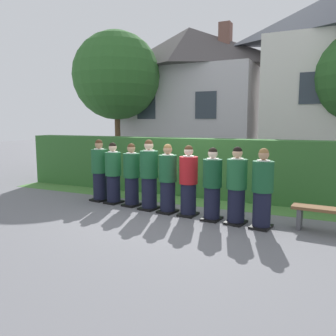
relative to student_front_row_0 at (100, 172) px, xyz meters
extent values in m
plane|color=slate|center=(2.19, -0.32, -0.79)|extent=(60.00, 60.00, 0.00)
cylinder|color=black|center=(0.00, 0.00, -0.41)|extent=(0.36, 0.36, 0.76)
cube|color=black|center=(0.00, 0.00, -0.76)|extent=(0.45, 0.53, 0.05)
cylinder|color=#1E5B33|center=(0.00, 0.00, 0.29)|extent=(0.43, 0.43, 0.63)
cylinder|color=white|center=(0.00, 0.00, 0.61)|extent=(0.27, 0.27, 0.03)
cube|color=navy|center=(0.03, 0.20, 0.41)|extent=(0.04, 0.02, 0.28)
sphere|color=tan|center=(0.00, 0.00, 0.73)|extent=(0.21, 0.21, 0.21)
sphere|color=#472D19|center=(0.00, 0.00, 0.77)|extent=(0.20, 0.20, 0.20)
cube|color=white|center=(0.04, 0.27, 0.19)|extent=(0.15, 0.03, 0.20)
cylinder|color=black|center=(0.51, -0.10, -0.42)|extent=(0.35, 0.35, 0.73)
cube|color=black|center=(0.51, -0.10, -0.76)|extent=(0.41, 0.49, 0.05)
cylinder|color=#1E5B33|center=(0.51, -0.10, 0.25)|extent=(0.41, 0.41, 0.60)
cylinder|color=white|center=(0.51, -0.10, 0.55)|extent=(0.26, 0.26, 0.03)
cube|color=gold|center=(0.53, 0.10, 0.37)|extent=(0.04, 0.02, 0.27)
sphere|color=beige|center=(0.51, -0.10, 0.67)|extent=(0.21, 0.21, 0.21)
sphere|color=black|center=(0.51, -0.10, 0.71)|extent=(0.19, 0.19, 0.19)
cylinder|color=black|center=(1.09, -0.14, -0.42)|extent=(0.35, 0.35, 0.73)
cube|color=black|center=(1.09, -0.14, -0.76)|extent=(0.43, 0.51, 0.05)
cylinder|color=#19512D|center=(1.09, -0.14, 0.24)|extent=(0.41, 0.41, 0.60)
cylinder|color=white|center=(1.09, -0.14, 0.55)|extent=(0.26, 0.26, 0.03)
cube|color=#236038|center=(1.12, 0.06, 0.36)|extent=(0.04, 0.02, 0.26)
sphere|color=tan|center=(1.09, -0.14, 0.67)|extent=(0.21, 0.21, 0.21)
sphere|color=#472D19|center=(1.09, -0.14, 0.70)|extent=(0.19, 0.19, 0.19)
cube|color=white|center=(1.13, 0.13, 0.15)|extent=(0.15, 0.03, 0.20)
cylinder|color=black|center=(1.65, -0.26, -0.40)|extent=(0.37, 0.37, 0.78)
cube|color=black|center=(1.65, -0.26, -0.76)|extent=(0.45, 0.53, 0.05)
cylinder|color=#19512D|center=(1.65, -0.26, 0.32)|extent=(0.44, 0.44, 0.64)
cylinder|color=white|center=(1.65, -0.26, 0.64)|extent=(0.27, 0.27, 0.03)
cube|color=navy|center=(1.68, -0.05, 0.44)|extent=(0.04, 0.02, 0.28)
sphere|color=beige|center=(1.65, -0.26, 0.77)|extent=(0.22, 0.22, 0.22)
sphere|color=#472D19|center=(1.65, -0.26, 0.81)|extent=(0.20, 0.20, 0.20)
cube|color=white|center=(1.69, 0.02, 0.22)|extent=(0.15, 0.03, 0.20)
cylinder|color=black|center=(2.19, -0.34, -0.42)|extent=(0.35, 0.35, 0.74)
cube|color=black|center=(2.19, -0.34, -0.76)|extent=(0.44, 0.51, 0.05)
cylinder|color=#19512D|center=(2.19, -0.34, 0.26)|extent=(0.42, 0.42, 0.61)
cylinder|color=white|center=(2.19, -0.34, 0.57)|extent=(0.26, 0.26, 0.03)
cube|color=navy|center=(2.22, -0.15, 0.38)|extent=(0.04, 0.02, 0.27)
sphere|color=tan|center=(2.19, -0.34, 0.69)|extent=(0.21, 0.21, 0.21)
sphere|color=olive|center=(2.19, -0.34, 0.73)|extent=(0.19, 0.19, 0.19)
cube|color=white|center=(2.23, -0.08, 0.17)|extent=(0.15, 0.03, 0.20)
cylinder|color=black|center=(2.72, -0.38, -0.42)|extent=(0.35, 0.35, 0.74)
cube|color=black|center=(2.72, -0.38, -0.76)|extent=(0.40, 0.48, 0.05)
cylinder|color=#AD191E|center=(2.72, -0.38, 0.25)|extent=(0.42, 0.42, 0.61)
cylinder|color=white|center=(2.72, -0.38, 0.56)|extent=(0.26, 0.26, 0.03)
cube|color=gold|center=(2.74, -0.18, 0.37)|extent=(0.04, 0.01, 0.27)
sphere|color=beige|center=(2.72, -0.38, 0.68)|extent=(0.21, 0.21, 0.21)
sphere|color=#472D19|center=(2.72, -0.38, 0.72)|extent=(0.19, 0.19, 0.19)
cube|color=white|center=(2.74, -0.11, 0.16)|extent=(0.15, 0.02, 0.20)
cylinder|color=black|center=(3.32, -0.50, -0.43)|extent=(0.35, 0.35, 0.72)
cube|color=black|center=(3.32, -0.50, -0.76)|extent=(0.41, 0.49, 0.05)
cylinder|color=#144728|center=(3.32, -0.50, 0.24)|extent=(0.41, 0.41, 0.60)
cylinder|color=white|center=(3.32, -0.50, 0.54)|extent=(0.25, 0.25, 0.03)
cube|color=gold|center=(3.34, -0.30, 0.36)|extent=(0.04, 0.02, 0.26)
sphere|color=beige|center=(3.32, -0.50, 0.66)|extent=(0.20, 0.20, 0.20)
sphere|color=black|center=(3.32, -0.50, 0.69)|extent=(0.19, 0.19, 0.19)
cylinder|color=black|center=(3.86, -0.54, -0.42)|extent=(0.35, 0.35, 0.74)
cube|color=black|center=(3.86, -0.54, -0.76)|extent=(0.44, 0.52, 0.05)
cylinder|color=#1E5B33|center=(3.86, -0.54, 0.26)|extent=(0.42, 0.42, 0.61)
cylinder|color=white|center=(3.86, -0.54, 0.57)|extent=(0.26, 0.26, 0.03)
cube|color=gold|center=(3.89, -0.34, 0.38)|extent=(0.04, 0.02, 0.27)
sphere|color=tan|center=(3.86, -0.54, 0.69)|extent=(0.21, 0.21, 0.21)
sphere|color=black|center=(3.86, -0.54, 0.73)|extent=(0.19, 0.19, 0.19)
cylinder|color=black|center=(4.39, -0.62, -0.42)|extent=(0.35, 0.35, 0.74)
cube|color=black|center=(4.39, -0.62, -0.76)|extent=(0.44, 0.51, 0.05)
cylinder|color=#19512D|center=(4.39, -0.62, 0.26)|extent=(0.42, 0.42, 0.61)
cylinder|color=white|center=(4.39, -0.62, 0.56)|extent=(0.26, 0.26, 0.03)
cube|color=#236038|center=(4.43, -0.42, 0.38)|extent=(0.04, 0.02, 0.27)
sphere|color=tan|center=(4.39, -0.62, 0.68)|extent=(0.21, 0.21, 0.21)
sphere|color=olive|center=(4.39, -0.62, 0.72)|extent=(0.19, 0.19, 0.19)
cube|color=white|center=(4.44, -0.35, 0.16)|extent=(0.15, 0.03, 0.20)
cube|color=#33662D|center=(2.19, 1.72, 0.04)|extent=(11.85, 0.70, 1.65)
cube|color=#2D3842|center=(4.91, 5.75, 2.51)|extent=(0.90, 0.04, 1.10)
cube|color=silver|center=(-0.49, 7.56, 1.48)|extent=(6.16, 3.09, 4.53)
pyramid|color=#514C4C|center=(-0.49, 7.56, 4.66)|extent=(6.53, 3.27, 1.85)
cube|color=brown|center=(1.20, 7.56, 4.76)|extent=(0.50, 0.50, 1.66)
cube|color=#2D3842|center=(-1.88, 6.00, 2.02)|extent=(0.90, 0.04, 1.10)
cube|color=#2D3842|center=(0.89, 6.00, 2.02)|extent=(0.90, 0.04, 1.10)
cylinder|color=brown|center=(-2.91, 5.25, 0.38)|extent=(0.24, 0.24, 2.34)
sphere|color=#2D6028|center=(-2.91, 5.25, 3.31)|extent=(3.75, 3.75, 3.75)
cube|color=brown|center=(5.64, -0.38, -0.34)|extent=(1.42, 0.46, 0.06)
cube|color=#4C4C51|center=(5.09, -0.34, -0.58)|extent=(0.10, 0.32, 0.42)
cube|color=#477A38|center=(2.19, 0.92, -0.78)|extent=(11.85, 0.90, 0.01)
camera|label=1|loc=(5.53, -7.37, 1.30)|focal=36.36mm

